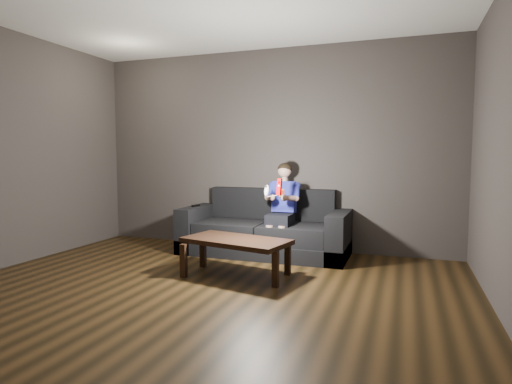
% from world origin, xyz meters
% --- Properties ---
extents(floor, '(5.00, 5.00, 0.00)m').
position_xyz_m(floor, '(0.00, 0.00, 0.00)').
color(floor, black).
rests_on(floor, ground).
extents(back_wall, '(5.00, 0.04, 2.70)m').
position_xyz_m(back_wall, '(0.00, 2.50, 1.35)').
color(back_wall, '#3E3935').
rests_on(back_wall, ground).
extents(sofa, '(2.14, 0.92, 0.83)m').
position_xyz_m(sofa, '(0.07, 2.13, 0.27)').
color(sofa, black).
rests_on(sofa, floor).
extents(child, '(0.44, 0.54, 1.08)m').
position_xyz_m(child, '(0.32, 2.07, 0.70)').
color(child, black).
rests_on(child, sofa).
extents(wii_remote_red, '(0.06, 0.08, 0.20)m').
position_xyz_m(wii_remote_red, '(0.40, 1.65, 0.91)').
color(wii_remote_red, red).
rests_on(wii_remote_red, child).
extents(nunchuk_white, '(0.07, 0.09, 0.14)m').
position_xyz_m(nunchuk_white, '(0.24, 1.66, 0.86)').
color(nunchuk_white, silver).
rests_on(nunchuk_white, child).
extents(wii_remote_black, '(0.06, 0.15, 0.03)m').
position_xyz_m(wii_remote_black, '(-0.89, 2.05, 0.60)').
color(wii_remote_black, black).
rests_on(wii_remote_black, sofa).
extents(coffee_table, '(1.19, 0.77, 0.40)m').
position_xyz_m(coffee_table, '(0.12, 1.02, 0.35)').
color(coffee_table, black).
rests_on(coffee_table, floor).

